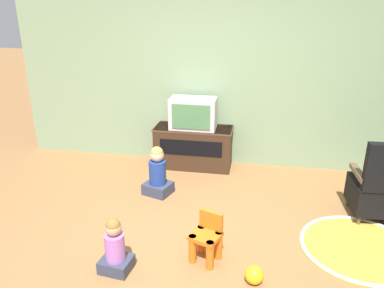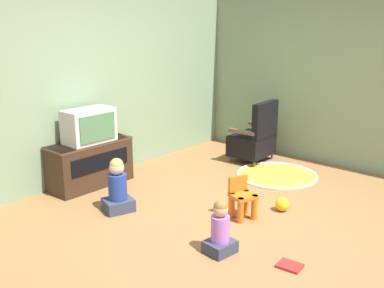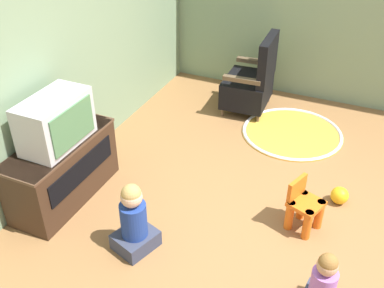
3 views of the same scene
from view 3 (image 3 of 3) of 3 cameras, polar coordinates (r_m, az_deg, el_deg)
name	(u,v)px [view 3 (image 3 of 3)]	position (r m, az deg, el deg)	size (l,w,h in m)	color
ground_plane	(291,233)	(3.91, 12.41, -10.98)	(30.00, 30.00, 0.00)	olive
wall_back	(28,42)	(3.98, -20.13, 12.11)	(5.66, 0.12, 2.74)	gray
tv_cabinet	(63,169)	(4.15, -16.10, -3.07)	(1.10, 0.45, 0.59)	#382316
television	(56,121)	(3.87, -16.93, 2.77)	(0.63, 0.36, 0.43)	#B7B7BC
black_armchair	(252,83)	(5.43, 7.57, 7.72)	(0.67, 0.56, 0.94)	brown
yellow_kid_chair	(304,208)	(3.86, 13.99, -7.88)	(0.32, 0.31, 0.46)	orange
play_mat	(292,133)	(5.18, 12.58, 1.41)	(1.12, 1.12, 0.04)	gold
child_watching_left	(322,287)	(3.28, 16.23, -17.00)	(0.29, 0.26, 0.52)	#33384C
child_watching_center	(134,221)	(3.56, -7.40, -9.72)	(0.39, 0.36, 0.62)	#33384C
toy_ball	(340,195)	(4.27, 18.23, -6.22)	(0.16, 0.16, 0.16)	yellow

